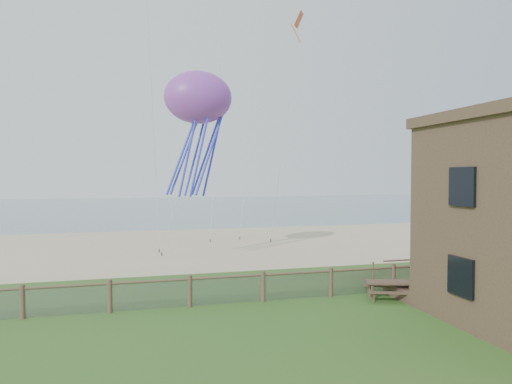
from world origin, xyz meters
TOP-DOWN VIEW (x-y plane):
  - ground at (0.00, 0.00)m, footprint 160.00×160.00m
  - sand_beach at (0.00, 22.00)m, footprint 72.00×20.00m
  - ocean at (0.00, 66.00)m, footprint 160.00×68.00m
  - chainlink_fence at (0.00, 6.00)m, footprint 36.20×0.20m
  - picnic_table at (5.21, 5.00)m, footprint 2.34×2.04m
  - octopus_kite at (-1.46, 14.94)m, footprint 3.89×2.84m
  - kite_red at (5.96, 18.23)m, footprint 1.78×1.67m

SIDE VIEW (x-z plane):
  - ground at x=0.00m, z-range 0.00..0.00m
  - ocean at x=0.00m, z-range -0.01..0.01m
  - sand_beach at x=0.00m, z-range -0.01..0.01m
  - picnic_table at x=5.21m, z-range 0.00..0.83m
  - chainlink_fence at x=0.00m, z-range -0.07..1.18m
  - octopus_kite at x=-1.46m, z-range 3.88..11.63m
  - kite_red at x=5.96m, z-range 14.59..16.58m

